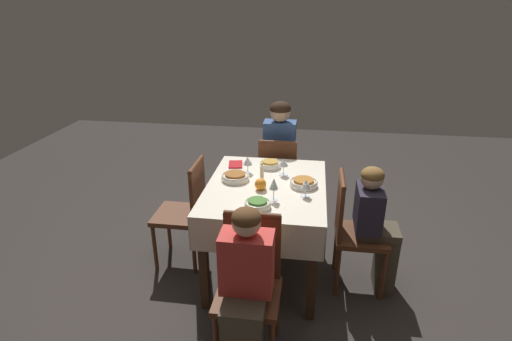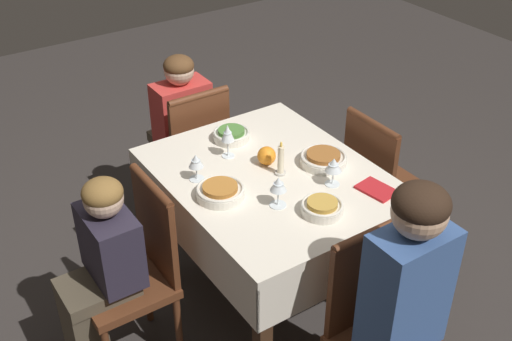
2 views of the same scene
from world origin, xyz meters
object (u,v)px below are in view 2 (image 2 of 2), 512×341
Objects in this scene: person_child_red at (178,130)px; bowl_south at (220,191)px; napkin_red_folded at (376,190)px; bowl_east at (322,207)px; bowl_north at (323,158)px; chair_west at (192,152)px; chair_north at (381,184)px; person_adult_denim at (413,316)px; wine_glass_north at (334,166)px; wine_glass_south at (196,162)px; candle_centerpiece at (281,162)px; bowl_west at (231,135)px; person_child_dark at (100,275)px; chair_east at (380,327)px; wine_glass_east at (278,185)px; dining_table at (271,195)px; orange_fruit at (267,156)px; chair_south at (136,268)px; wine_glass_west at (228,134)px.

person_child_red is 5.00× the size of bowl_south.
bowl_south reaches higher than napkin_red_folded.
bowl_east is 0.81× the size of bowl_north.
chair_west is 4.36× the size of bowl_south.
napkin_red_folded is at bearing 130.93° from chair_north.
person_adult_denim reaches higher than wine_glass_north.
candle_centerpiece is at bearing 62.98° from wine_glass_south.
chair_west is at bearing -178.68° from bowl_west.
person_child_red is 0.61m from bowl_west.
person_adult_denim is 0.58m from bowl_east.
person_child_dark is 0.91m from candle_centerpiece.
person_child_red reaches higher than chair_east.
wine_glass_east is (1.14, -0.12, 0.31)m from person_child_red.
dining_table is 6.63× the size of candle_centerpiece.
wine_glass_north is at bearing 15.66° from bowl_west.
chair_east is 10.59× the size of orange_fruit.
bowl_east is (0.30, -0.65, 0.30)m from chair_north.
bowl_north is (0.04, 0.53, -0.00)m from bowl_south.
person_adult_denim is 9.08× the size of wine_glass_north.
person_child_red is 1.30m from bowl_east.
chair_east is at bearing 90.00° from person_adult_denim.
person_child_red is at bearing 142.54° from chair_south.
person_child_dark is at bearing 133.85° from chair_east.
person_child_dark is 0.96m from bowl_east.
chair_north is at bearing 78.02° from orange_fruit.
wine_glass_south is (0.09, -0.22, -0.03)m from wine_glass_west.
person_child_dark is at bearing -105.39° from wine_glass_north.
bowl_east is at bearing 85.69° from chair_east.
wine_glass_east is at bearing -26.10° from orange_fruit.
chair_south is 1.32m from chair_north.
chair_north is 5.43× the size of candle_centerpiece.
bowl_north is (0.01, -0.41, 0.30)m from chair_north.
chair_west is at bearing -170.16° from wine_glass_north.
chair_south is (0.71, -0.66, 0.00)m from chair_west.
chair_east is at bearing 136.66° from chair_north.
bowl_east is at bearing -4.55° from candle_centerpiece.
person_child_red is at bearing 89.07° from chair_east.
person_child_red reaches higher than wine_glass_south.
chair_west is 5.09× the size of bowl_west.
wine_glass_east reaches higher than napkin_red_folded.
wine_glass_south is (-1.06, -0.27, 0.18)m from person_adult_denim.
wine_glass_north reaches higher than bowl_south.
wine_glass_south is at bearing -173.74° from bowl_south.
person_child_dark is at bearing -94.25° from dining_table.
person_child_red is at bearing -178.17° from candle_centerpiece.
person_child_red is 7.77× the size of wine_glass_north.
bowl_west is 2.08× the size of orange_fruit.
chair_south is 0.17m from person_child_dark.
wine_glass_west is at bearing -155.97° from candle_centerpiece.
person_adult_denim is 1.11m from wine_glass_south.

